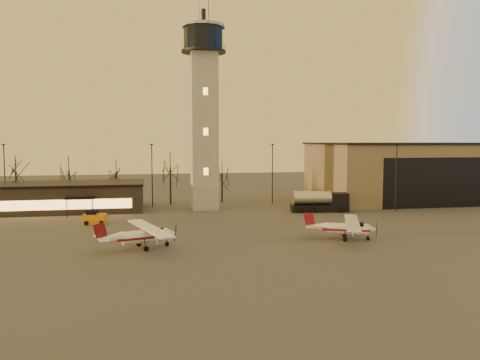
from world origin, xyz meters
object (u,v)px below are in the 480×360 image
object	(u,v)px
hangar	(402,171)
cessna_front	(349,231)
fuel_truck	(319,203)
terminal	(59,197)
control_tower	(204,104)
service_cart	(95,219)
cessna_rear	(146,238)

from	to	relation	value
hangar	cessna_front	xyz separation A→B (m)	(-23.40, -29.66, -4.18)
cessna_front	fuel_truck	world-z (taller)	fuel_truck
hangar	terminal	world-z (taller)	hangar
control_tower	terminal	distance (m)	26.24
hangar	fuel_truck	xyz separation A→B (m)	(-19.42, -10.14, -3.91)
terminal	service_cart	xyz separation A→B (m)	(6.59, -12.63, -1.49)
terminal	cessna_front	world-z (taller)	terminal
service_cart	hangar	bearing A→B (deg)	20.10
terminal	cessna_front	distance (m)	44.30
terminal	control_tower	bearing A→B (deg)	-5.15
terminal	cessna_rear	world-z (taller)	terminal
hangar	cessna_front	size ratio (longest dim) A/B	3.06
cessna_front	terminal	bearing A→B (deg)	163.63
terminal	cessna_rear	size ratio (longest dim) A/B	2.37
cessna_front	service_cart	xyz separation A→B (m)	(-28.00, 15.03, -0.30)
terminal	service_cart	world-z (taller)	terminal
cessna_rear	fuel_truck	xyz separation A→B (m)	(25.39, 19.57, 0.23)
control_tower	terminal	size ratio (longest dim) A/B	1.28
cessna_rear	service_cart	size ratio (longest dim) A/B	3.72
terminal	fuel_truck	bearing A→B (deg)	-11.93
cessna_rear	fuel_truck	bearing A→B (deg)	19.99
cessna_rear	terminal	bearing A→B (deg)	97.81
cessna_front	cessna_rear	size ratio (longest dim) A/B	0.93
cessna_front	cessna_rear	distance (m)	21.41
hangar	terminal	distance (m)	58.11
terminal	service_cart	bearing A→B (deg)	-62.45
terminal	service_cart	size ratio (longest dim) A/B	8.82
control_tower	terminal	bearing A→B (deg)	174.85
cessna_rear	cessna_front	bearing A→B (deg)	-17.48
terminal	fuel_truck	size ratio (longest dim) A/B	2.90
fuel_truck	service_cart	world-z (taller)	fuel_truck
hangar	service_cart	size ratio (longest dim) A/B	10.62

